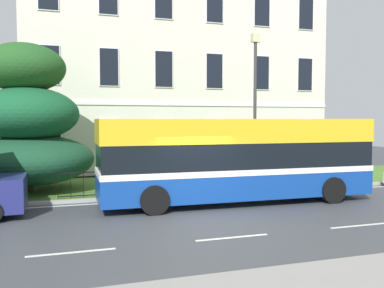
{
  "coord_description": "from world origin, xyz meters",
  "views": [
    {
      "loc": [
        -4.21,
        -11.55,
        3.05
      ],
      "look_at": [
        1.06,
        4.94,
        2.03
      ],
      "focal_mm": 38.81,
      "sensor_mm": 36.0,
      "label": 1
    }
  ],
  "objects_px": {
    "georgian_townhouse": "(170,61)",
    "single_decker_bus": "(236,158)",
    "evergreen_tree": "(29,127)",
    "street_lamp_post": "(255,99)"
  },
  "relations": [
    {
      "from": "evergreen_tree",
      "to": "georgian_townhouse",
      "type": "bearing_deg",
      "value": 44.74
    },
    {
      "from": "single_decker_bus",
      "to": "street_lamp_post",
      "type": "bearing_deg",
      "value": 53.04
    },
    {
      "from": "georgian_townhouse",
      "to": "single_decker_bus",
      "type": "distance_m",
      "value": 13.18
    },
    {
      "from": "georgian_townhouse",
      "to": "single_decker_bus",
      "type": "relative_size",
      "value": 1.76
    },
    {
      "from": "single_decker_bus",
      "to": "evergreen_tree",
      "type": "bearing_deg",
      "value": 152.12
    },
    {
      "from": "georgian_townhouse",
      "to": "street_lamp_post",
      "type": "height_order",
      "value": "georgian_townhouse"
    },
    {
      "from": "georgian_townhouse",
      "to": "street_lamp_post",
      "type": "xyz_separation_m",
      "value": [
        1.34,
        -9.55,
        -2.87
      ]
    },
    {
      "from": "evergreen_tree",
      "to": "street_lamp_post",
      "type": "distance_m",
      "value": 9.6
    },
    {
      "from": "single_decker_bus",
      "to": "street_lamp_post",
      "type": "relative_size",
      "value": 1.52
    },
    {
      "from": "georgian_townhouse",
      "to": "evergreen_tree",
      "type": "xyz_separation_m",
      "value": [
        -8.06,
        -7.99,
        -4.06
      ]
    }
  ]
}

